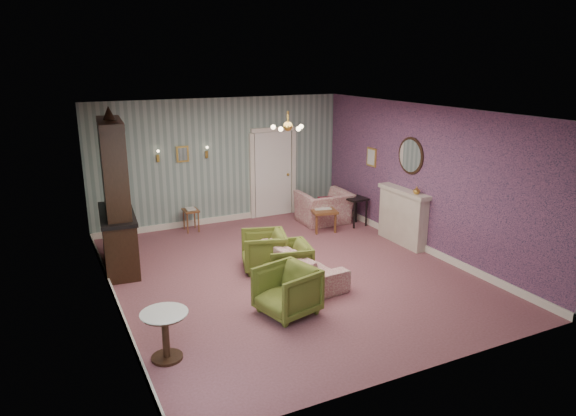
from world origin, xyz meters
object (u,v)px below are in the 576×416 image
wingback_chair (324,202)px  pedestal_table (166,336)px  dresser (115,191)px  fireplace (403,217)px  side_table_black (355,212)px  sofa_chintz (300,257)px  coffee_table (321,217)px  olive_chair_a (287,289)px  olive_chair_b (287,261)px  olive_chair_c (264,249)px

wingback_chair → pedestal_table: (-4.76, -4.19, -0.17)m
dresser → pedestal_table: size_ratio=4.35×
fireplace → side_table_black: (-0.21, 1.44, -0.25)m
sofa_chintz → coffee_table: (1.73, 2.30, -0.13)m
olive_chair_a → coffee_table: 4.26m
sofa_chintz → wingback_chair: (2.00, 2.62, 0.12)m
olive_chair_a → side_table_black: bearing=120.0°
olive_chair_b → pedestal_table: 2.88m
olive_chair_a → dresser: bearing=-161.3°
olive_chair_b → coffee_table: (2.02, 2.37, -0.14)m
olive_chair_a → wingback_chair: (2.81, 3.75, 0.09)m
olive_chair_b → sofa_chintz: bearing=115.4°
side_table_black → fireplace: bearing=-81.7°
side_table_black → olive_chair_b: bearing=-142.5°
olive_chair_a → olive_chair_c: bearing=153.5°
coffee_table → wingback_chair: bearing=49.2°
olive_chair_c → wingback_chair: wingback_chair is taller
dresser → olive_chair_a: bearing=-52.0°
sofa_chintz → side_table_black: 3.30m
olive_chair_c → side_table_black: (2.96, 1.47, -0.06)m
olive_chair_b → dresser: dresser is taller
olive_chair_b → fireplace: size_ratio=0.56×
olive_chair_a → pedestal_table: bearing=-91.2°
olive_chair_a → olive_chair_c: olive_chair_a is taller
wingback_chair → coffee_table: 0.49m
olive_chair_b → pedestal_table: (-2.46, -1.50, -0.06)m
wingback_chair → pedestal_table: 6.34m
sofa_chintz → wingback_chair: size_ratio=1.70×
olive_chair_c → dresser: 2.87m
olive_chair_a → wingback_chair: 4.68m
fireplace → dresser: bearing=167.1°
sofa_chintz → coffee_table: sofa_chintz is taller
sofa_chintz → fireplace: (2.75, 0.66, 0.20)m
olive_chair_c → fireplace: 3.18m
olive_chair_a → olive_chair_b: 1.17m
dresser → coffee_table: size_ratio=2.96×
olive_chair_c → pedestal_table: bearing=-29.7°
side_table_black → pedestal_table: (-5.29, -3.67, -0.00)m
coffee_table → side_table_black: size_ratio=1.46×
olive_chair_a → sofa_chintz: size_ratio=0.42×
sofa_chintz → dresser: dresser is taller
wingback_chair → fireplace: 2.10m
dresser → fireplace: size_ratio=2.07×
wingback_chair → fireplace: (0.75, -1.96, 0.08)m
sofa_chintz → dresser: (-2.76, 1.92, 1.07)m
olive_chair_b → pedestal_table: size_ratio=1.17×
wingback_chair → dresser: 4.91m
wingback_chair → coffee_table: size_ratio=1.17×
olive_chair_b → dresser: size_ratio=0.27×
olive_chair_c → dresser: dresser is taller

